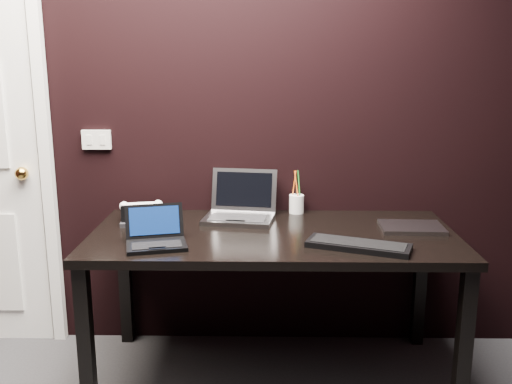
{
  "coord_description": "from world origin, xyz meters",
  "views": [
    {
      "loc": [
        0.26,
        -1.15,
        1.53
      ],
      "look_at": [
        0.22,
        1.35,
        0.94
      ],
      "focal_mm": 40.0,
      "sensor_mm": 36.0,
      "label": 1
    }
  ],
  "objects_px": {
    "netbook": "(156,238)",
    "ext_keyboard": "(358,245)",
    "silver_laptop": "(240,210)",
    "pen_cup": "(296,203)",
    "desk": "(273,248)",
    "closed_laptop": "(412,227)",
    "mobile_phone": "(126,219)",
    "desk_phone": "(142,212)"
  },
  "relations": [
    {
      "from": "desk",
      "to": "silver_laptop",
      "type": "distance_m",
      "value": 0.31
    },
    {
      "from": "netbook",
      "to": "ext_keyboard",
      "type": "relative_size",
      "value": 0.65
    },
    {
      "from": "desk_phone",
      "to": "pen_cup",
      "type": "height_order",
      "value": "pen_cup"
    },
    {
      "from": "desk",
      "to": "silver_laptop",
      "type": "bearing_deg",
      "value": 125.94
    },
    {
      "from": "netbook",
      "to": "closed_laptop",
      "type": "xyz_separation_m",
      "value": [
        1.17,
        0.26,
        -0.02
      ]
    },
    {
      "from": "netbook",
      "to": "silver_laptop",
      "type": "height_order",
      "value": "silver_laptop"
    },
    {
      "from": "netbook",
      "to": "ext_keyboard",
      "type": "height_order",
      "value": "netbook"
    },
    {
      "from": "closed_laptop",
      "to": "pen_cup",
      "type": "distance_m",
      "value": 0.61
    },
    {
      "from": "silver_laptop",
      "to": "ext_keyboard",
      "type": "bearing_deg",
      "value": -40.73
    },
    {
      "from": "netbook",
      "to": "desk_phone",
      "type": "distance_m",
      "value": 0.44
    },
    {
      "from": "desk",
      "to": "mobile_phone",
      "type": "bearing_deg",
      "value": 172.94
    },
    {
      "from": "netbook",
      "to": "ext_keyboard",
      "type": "xyz_separation_m",
      "value": [
        0.87,
        -0.02,
        -0.02
      ]
    },
    {
      "from": "closed_laptop",
      "to": "netbook",
      "type": "bearing_deg",
      "value": -167.49
    },
    {
      "from": "desk",
      "to": "closed_laptop",
      "type": "distance_m",
      "value": 0.67
    },
    {
      "from": "netbook",
      "to": "silver_laptop",
      "type": "xyz_separation_m",
      "value": [
        0.35,
        0.43,
        0.01
      ]
    },
    {
      "from": "desk",
      "to": "mobile_phone",
      "type": "distance_m",
      "value": 0.72
    },
    {
      "from": "desk",
      "to": "netbook",
      "type": "height_order",
      "value": "netbook"
    },
    {
      "from": "desk_phone",
      "to": "silver_laptop",
      "type": "bearing_deg",
      "value": 1.8
    },
    {
      "from": "closed_laptop",
      "to": "mobile_phone",
      "type": "distance_m",
      "value": 1.37
    },
    {
      "from": "ext_keyboard",
      "to": "desk_phone",
      "type": "bearing_deg",
      "value": 156.87
    },
    {
      "from": "desk",
      "to": "closed_laptop",
      "type": "relative_size",
      "value": 5.68
    },
    {
      "from": "desk",
      "to": "silver_laptop",
      "type": "height_order",
      "value": "silver_laptop"
    },
    {
      "from": "closed_laptop",
      "to": "pen_cup",
      "type": "height_order",
      "value": "pen_cup"
    },
    {
      "from": "desk",
      "to": "desk_phone",
      "type": "height_order",
      "value": "desk_phone"
    },
    {
      "from": "mobile_phone",
      "to": "pen_cup",
      "type": "distance_m",
      "value": 0.88
    },
    {
      "from": "silver_laptop",
      "to": "pen_cup",
      "type": "bearing_deg",
      "value": 22.92
    },
    {
      "from": "desk",
      "to": "netbook",
      "type": "relative_size",
      "value": 5.66
    },
    {
      "from": "desk",
      "to": "ext_keyboard",
      "type": "height_order",
      "value": "ext_keyboard"
    },
    {
      "from": "ext_keyboard",
      "to": "netbook",
      "type": "bearing_deg",
      "value": 178.4
    },
    {
      "from": "mobile_phone",
      "to": "pen_cup",
      "type": "bearing_deg",
      "value": 17.42
    },
    {
      "from": "closed_laptop",
      "to": "pen_cup",
      "type": "bearing_deg",
      "value": 151.28
    },
    {
      "from": "desk",
      "to": "closed_laptop",
      "type": "xyz_separation_m",
      "value": [
        0.66,
        0.06,
        0.09
      ]
    },
    {
      "from": "netbook",
      "to": "silver_laptop",
      "type": "bearing_deg",
      "value": 50.98
    },
    {
      "from": "netbook",
      "to": "closed_laptop",
      "type": "distance_m",
      "value": 1.2
    },
    {
      "from": "ext_keyboard",
      "to": "silver_laptop",
      "type": "bearing_deg",
      "value": 139.27
    },
    {
      "from": "silver_laptop",
      "to": "closed_laptop",
      "type": "bearing_deg",
      "value": -11.59
    },
    {
      "from": "pen_cup",
      "to": "desk_phone",
      "type": "bearing_deg",
      "value": -170.03
    },
    {
      "from": "desk",
      "to": "pen_cup",
      "type": "relative_size",
      "value": 7.5
    },
    {
      "from": "desk",
      "to": "mobile_phone",
      "type": "relative_size",
      "value": 16.92
    },
    {
      "from": "silver_laptop",
      "to": "pen_cup",
      "type": "xyz_separation_m",
      "value": [
        0.29,
        0.12,
        0.01
      ]
    },
    {
      "from": "silver_laptop",
      "to": "pen_cup",
      "type": "distance_m",
      "value": 0.32
    },
    {
      "from": "netbook",
      "to": "silver_laptop",
      "type": "distance_m",
      "value": 0.55
    }
  ]
}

